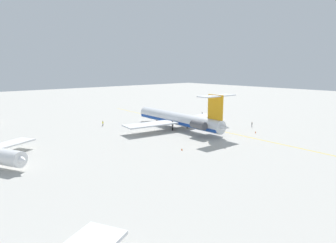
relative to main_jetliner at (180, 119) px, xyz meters
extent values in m
plane|color=#B7B5AD|center=(6.49, -7.65, -3.24)|extent=(377.92, 377.92, 0.00)
cylinder|color=silver|center=(1.15, -0.03, -0.05)|extent=(36.02, 4.92, 3.83)
cone|color=silver|center=(19.10, -0.58, -0.05)|extent=(4.10, 3.80, 3.68)
cone|color=silver|center=(-16.80, 0.51, 0.29)|extent=(5.68, 3.42, 3.26)
cube|color=#19429E|center=(1.15, -0.03, -0.91)|extent=(35.22, 4.97, 0.84)
cube|color=silver|center=(2.24, 9.83, -0.72)|extent=(8.08, 16.62, 0.38)
cube|color=silver|center=(1.64, -9.95, -0.72)|extent=(7.16, 16.36, 0.38)
cylinder|color=#515156|center=(-11.13, 3.42, 0.24)|extent=(4.85, 2.37, 2.22)
cube|color=silver|center=(-11.15, 2.75, 0.24)|extent=(2.91, 1.31, 0.46)
cylinder|color=#515156|center=(-11.31, -2.74, 0.24)|extent=(4.85, 2.37, 2.22)
cube|color=silver|center=(-11.29, -2.07, 0.24)|extent=(2.91, 1.31, 0.46)
cube|color=orange|center=(-14.41, 0.44, 5.26)|extent=(5.20, 0.54, 6.78)
cube|color=silver|center=(-14.72, 3.52, 8.38)|extent=(3.76, 5.69, 0.27)
cube|color=silver|center=(-14.90, -2.62, 8.38)|extent=(3.76, 5.69, 0.27)
cylinder|color=black|center=(12.12, -0.37, -1.79)|extent=(0.42, 0.42, 2.91)
cylinder|color=black|center=(0.04, 3.06, -1.79)|extent=(0.42, 0.42, 2.91)
cylinder|color=black|center=(-0.14, -3.06, -1.79)|extent=(0.42, 0.42, 2.91)
cone|color=white|center=(-8.79, 48.26, -0.83)|extent=(3.60, 3.79, 2.96)
cube|color=white|center=(6.22, 47.32, -1.15)|extent=(9.35, 12.68, 0.37)
cylinder|color=black|center=(11.98, -23.12, -2.81)|extent=(0.11, 0.11, 0.87)
cylinder|color=black|center=(11.90, -22.99, -2.81)|extent=(0.11, 0.11, 0.87)
cylinder|color=#191E4C|center=(11.94, -23.06, -2.02)|extent=(0.29, 0.29, 0.69)
sphere|color=brown|center=(11.94, -23.06, -1.54)|extent=(0.27, 0.27, 0.27)
cylinder|color=#191E4C|center=(12.04, -23.22, -1.99)|extent=(0.08, 0.08, 0.59)
cylinder|color=#191E4C|center=(11.84, -22.89, -1.99)|extent=(0.08, 0.08, 0.59)
cylinder|color=black|center=(20.46, 15.70, -2.84)|extent=(0.10, 0.10, 0.81)
cylinder|color=black|center=(20.53, 15.83, -2.84)|extent=(0.10, 0.10, 0.81)
cylinder|color=yellow|center=(20.49, 15.76, -2.12)|extent=(0.27, 0.27, 0.64)
sphere|color=brown|center=(20.49, 15.76, -1.67)|extent=(0.25, 0.25, 0.25)
cylinder|color=yellow|center=(20.41, 15.60, -2.08)|extent=(0.07, 0.07, 0.54)
cylinder|color=yellow|center=(20.58, 15.92, -2.08)|extent=(0.07, 0.07, 0.54)
cylinder|color=black|center=(-12.78, -19.92, -2.83)|extent=(0.10, 0.10, 0.83)
cylinder|color=black|center=(-12.90, -19.84, -2.83)|extent=(0.10, 0.10, 0.83)
cylinder|color=#262628|center=(-12.84, -19.88, -2.09)|extent=(0.28, 0.28, 0.65)
sphere|color=#DBB28E|center=(-12.84, -19.88, -1.64)|extent=(0.26, 0.26, 0.26)
cylinder|color=#262628|center=(-12.69, -19.98, -2.06)|extent=(0.08, 0.08, 0.56)
cylinder|color=#262628|center=(-12.99, -19.78, -2.06)|extent=(0.08, 0.08, 0.56)
cone|color=#EA590F|center=(-18.48, -13.27, -2.97)|extent=(0.40, 0.40, 0.55)
cone|color=#EA590F|center=(-17.61, 15.80, -2.97)|extent=(0.40, 0.40, 0.55)
cube|color=gold|center=(1.15, -8.02, -3.24)|extent=(104.55, 3.82, 0.01)
camera|label=1|loc=(-65.70, 61.49, 15.95)|focal=31.38mm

